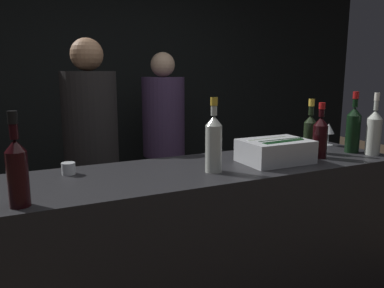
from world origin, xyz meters
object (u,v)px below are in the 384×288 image
Objects in this scene: ice_bin_with_bottles at (276,150)px; wine_glass at (329,130)px; champagne_bottle at (310,131)px; red_wine_bottle_tall at (320,135)px; person_in_hoodie at (164,136)px; rose_wine_bottle at (214,141)px; candle_votive at (68,168)px; white_wine_bottle at (374,131)px; red_wine_bottle_burgundy at (353,128)px; person_blond_tee at (92,152)px; bowl_white at (280,144)px; red_wine_bottle_black_foil at (17,169)px.

ice_bin_with_bottles is 2.53× the size of wine_glass.
champagne_bottle reaches higher than wine_glass.
red_wine_bottle_tall is (-0.32, -0.25, 0.02)m from wine_glass.
rose_wine_bottle is at bearing -43.81° from person_in_hoodie.
rose_wine_bottle is at bearing -21.59° from candle_votive.
white_wine_bottle is (1.67, -0.31, 0.11)m from candle_votive.
person_blond_tee is at bearing 145.97° from red_wine_bottle_burgundy.
white_wine_bottle is at bearing -12.08° from red_wine_bottle_tall.
bowl_white is at bearing 144.18° from red_wine_bottle_burgundy.
rose_wine_bottle reaches higher than red_wine_bottle_black_foil.
bowl_white is 0.42× the size of white_wine_bottle.
person_in_hoodie is (1.19, 1.64, -0.22)m from red_wine_bottle_black_foil.
white_wine_bottle reaches higher than red_wine_bottle_tall.
person_in_hoodie is at bearing -141.87° from person_blond_tee.
ice_bin_with_bottles is 5.60× the size of candle_votive.
rose_wine_bottle is (-0.97, -0.04, 0.00)m from red_wine_bottle_burgundy.
champagne_bottle is (0.05, 0.14, 0.00)m from red_wine_bottle_tall.
wine_glass is at bearing 38.31° from red_wine_bottle_tall.
red_wine_bottle_black_foil is (-1.49, -0.40, 0.11)m from bowl_white.
candle_votive is 0.20× the size of champagne_bottle.
person_blond_tee reaches higher than white_wine_bottle.
red_wine_bottle_tall is 1.57m from person_in_hoodie.
candle_votive is at bearing 175.70° from champagne_bottle.
candle_votive is at bearing 168.00° from ice_bin_with_bottles.
person_blond_tee is (-0.73, -0.56, 0.03)m from person_in_hoodie.
red_wine_bottle_burgundy reaches higher than rose_wine_bottle.
red_wine_bottle_black_foil is at bearing -172.08° from rose_wine_bottle.
person_in_hoodie is (-0.07, 1.49, -0.15)m from ice_bin_with_bottles.
red_wine_bottle_tall is (0.69, 0.01, -0.02)m from rose_wine_bottle.
wine_glass is 0.33m from white_wine_bottle.
wine_glass reaches higher than candle_votive.
red_wine_bottle_black_foil is at bearing -175.06° from red_wine_bottle_burgundy.
bowl_white is 0.29m from red_wine_bottle_tall.
person_in_hoodie is (-0.69, 1.58, -0.23)m from white_wine_bottle.
candle_votive is 0.19× the size of red_wine_bottle_black_foil.
ice_bin_with_bottles is 0.65m from wine_glass.
bowl_white is 0.09× the size of person_in_hoodie.
rose_wine_bottle is (-0.63, -0.28, 0.12)m from bowl_white.
red_wine_bottle_black_foil is at bearing -175.14° from red_wine_bottle_tall.
rose_wine_bottle is 1.12× the size of champagne_bottle.
person_in_hoodie is (-0.30, 1.24, -0.12)m from bowl_white.
bowl_white is at bearing 177.08° from wine_glass.
ice_bin_with_bottles is 1.27m from red_wine_bottle_black_foil.
person_blond_tee reaches higher than ice_bin_with_bottles.
red_wine_bottle_tall is (0.06, -0.27, 0.09)m from bowl_white.
rose_wine_bottle is 1.16× the size of red_wine_bottle_tall.
red_wine_bottle_black_foil is 1.19m from person_blond_tee.
person_blond_tee reaches higher than red_wine_bottle_burgundy.
white_wine_bottle is at bearing -7.85° from person_in_hoodie.
red_wine_bottle_black_foil is at bearing -120.13° from candle_votive.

